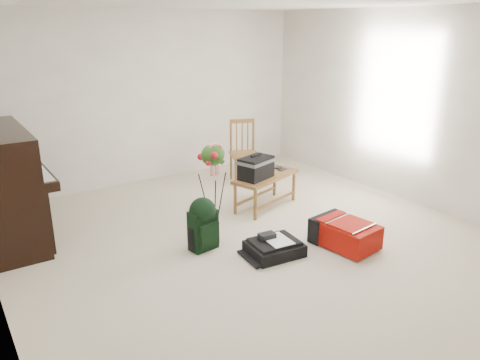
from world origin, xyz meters
TOP-DOWN VIEW (x-y plane):
  - floor at (0.00, 0.00)m, footprint 5.00×5.50m
  - wall_back at (0.00, 2.75)m, footprint 5.00×0.04m
  - wall_right at (2.50, 0.00)m, footprint 0.04×5.50m
  - piano at (-2.19, 1.60)m, footprint 0.71×1.50m
  - bench at (0.61, 0.84)m, footprint 1.05×0.67m
  - dining_chair at (1.08, 1.85)m, footprint 0.52×0.52m
  - red_suitcase at (0.75, -0.53)m, footprint 0.52×0.71m
  - black_duffel at (0.01, -0.31)m, footprint 0.58×0.48m
  - green_backpack at (-0.54, 0.21)m, footprint 0.31×0.29m
  - flower_stand at (-0.29, 0.41)m, footprint 0.39×0.39m

SIDE VIEW (x-z plane):
  - floor at x=0.00m, z-range -0.01..0.01m
  - black_duffel at x=0.01m, z-range -0.03..0.19m
  - red_suitcase at x=0.75m, z-range 0.01..0.29m
  - green_backpack at x=-0.54m, z-range 0.03..0.60m
  - dining_chair at x=1.08m, z-range -0.01..0.92m
  - bench at x=0.61m, z-range 0.15..0.90m
  - flower_stand at x=-0.29m, z-range -0.01..1.10m
  - piano at x=-2.19m, z-range -0.03..1.22m
  - wall_back at x=0.00m, z-range 0.00..2.50m
  - wall_right at x=2.50m, z-range 0.00..2.50m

